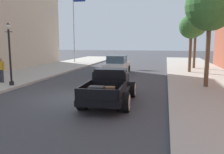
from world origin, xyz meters
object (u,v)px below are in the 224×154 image
street_lamp_near (10,49)px  street_tree_second (191,27)px  flagpole (75,19)px  street_tree_nearest (210,6)px  street_tree_third (196,26)px  pedestrian_sidewalk_left (1,68)px  hotrod_truck_black (110,86)px  car_background_white (117,65)px

street_lamp_near → street_tree_second: 15.02m
flagpole → street_tree_nearest: flagpole is taller
flagpole → street_tree_third: size_ratio=1.69×
pedestrian_sidewalk_left → street_lamp_near: (1.29, -0.76, 1.30)m
hotrod_truck_black → pedestrian_sidewalk_left: 8.64m
pedestrian_sidewalk_left → street_tree_third: bearing=42.1°
street_tree_nearest → street_lamp_near: bearing=-169.4°
hotrod_truck_black → car_background_white: size_ratio=1.16×
pedestrian_sidewalk_left → street_tree_nearest: 13.71m
street_tree_second → street_tree_third: (0.76, 3.52, 0.30)m
street_tree_second → flagpole: bearing=151.0°
hotrod_truck_black → street_tree_second: street_tree_second is taller
hotrod_truck_black → street_lamp_near: street_lamp_near is taller
street_tree_nearest → street_tree_third: (0.46, 10.80, -0.45)m
street_tree_nearest → street_tree_third: street_tree_nearest is taller
flagpole → street_tree_nearest: size_ratio=1.48×
flagpole → street_tree_second: size_ratio=1.80×
street_tree_third → pedestrian_sidewalk_left: bearing=-137.9°
street_tree_nearest → pedestrian_sidewalk_left: bearing=-173.7°
street_tree_third → hotrod_truck_black: bearing=-109.7°
car_background_white → street_lamp_near: size_ratio=1.12×
car_background_white → pedestrian_sidewalk_left: 9.56m
car_background_white → flagpole: 13.04m
street_tree_second → street_tree_third: street_tree_third is taller
street_lamp_near → hotrod_truck_black: bearing=-17.1°
car_background_white → flagpole: flagpole is taller
car_background_white → pedestrian_sidewalk_left: size_ratio=2.62×
flagpole → street_tree_nearest: (14.16, -14.96, -0.90)m
street_tree_second → hotrod_truck_black: bearing=-111.9°
street_tree_nearest → street_tree_third: size_ratio=1.14×
car_background_white → pedestrian_sidewalk_left: pedestrian_sidewalk_left is taller
hotrod_truck_black → street_tree_third: bearing=70.3°
street_tree_nearest → street_tree_second: street_tree_nearest is taller
street_lamp_near → flagpole: flagpole is taller
car_background_white → pedestrian_sidewalk_left: bearing=-132.7°
street_tree_nearest → hotrod_truck_black: bearing=-138.9°
pedestrian_sidewalk_left → street_tree_nearest: street_tree_nearest is taller
hotrod_truck_black → street_lamp_near: bearing=162.9°
hotrod_truck_black → pedestrian_sidewalk_left: pedestrian_sidewalk_left is taller
car_background_white → street_tree_second: bearing=15.2°
car_background_white → street_lamp_near: street_lamp_near is taller
hotrod_truck_black → street_lamp_near: size_ratio=1.30×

